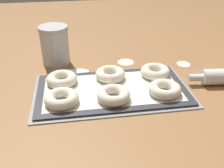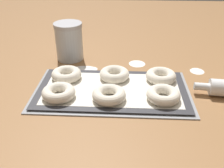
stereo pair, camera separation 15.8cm
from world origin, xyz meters
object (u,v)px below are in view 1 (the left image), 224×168
Objects in this scene: baking_tray at (112,90)px; bagel_front_right at (165,89)px; bagel_front_center at (113,95)px; bagel_back_center at (110,74)px; bagel_front_left at (62,98)px; bagel_back_right at (155,72)px; bagel_back_left at (62,79)px; flour_canister at (55,45)px.

baking_tray is 0.18m from bagel_front_right.
bagel_back_center is at bearing 85.50° from bagel_front_center.
bagel_back_right is (0.34, 0.13, 0.00)m from bagel_front_left.
bagel_back_center is (0.17, 0.01, 0.00)m from bagel_back_left.
bagel_front_right is at bearing -39.23° from bagel_back_center.
baking_tray is at bearing -53.33° from flour_canister.
bagel_back_center is (0.01, 0.14, 0.00)m from bagel_front_center.
baking_tray is 0.18m from bagel_back_right.
bagel_back_left is at bearing 141.37° from bagel_front_center.
bagel_front_left is 1.00× the size of bagel_front_right.
bagel_front_left reaches higher than baking_tray.
bagel_back_left is 0.21m from flour_canister.
bagel_back_right is at bearing 20.97° from bagel_front_left.
flour_canister is (-0.36, 0.32, 0.05)m from bagel_front_right.
bagel_front_center is 0.17m from bagel_front_right.
bagel_back_right is at bearing 21.09° from baking_tray.
bagel_back_center is 0.28m from flour_canister.
bagel_back_left reaches higher than baking_tray.
flour_canister is at bearing 136.43° from bagel_back_center.
bagel_front_right is 0.13m from bagel_back_right.
baking_tray is 0.33m from flour_canister.
bagel_front_right is at bearing -19.95° from bagel_back_left.
bagel_front_center is 1.00× the size of bagel_back_right.
bagel_back_right is (0.17, -0.00, 0.00)m from bagel_back_center.
bagel_back_left is (-0.00, 0.12, 0.00)m from bagel_front_left.
bagel_back_center is 0.17m from bagel_back_right.
baking_tray is 3.39× the size of flour_canister.
bagel_front_left is 0.33m from bagel_front_right.
bagel_front_center is (-0.01, -0.07, 0.02)m from baking_tray.
flour_canister is at bearing 94.49° from bagel_front_left.
baking_tray is 4.91× the size of bagel_front_center.
bagel_front_center is 0.21m from bagel_back_left.
bagel_back_left is at bearing 160.05° from bagel_front_right.
bagel_back_left is at bearing 90.13° from bagel_front_left.
flour_canister reaches higher than baking_tray.
bagel_front_center is 0.69× the size of flour_canister.
bagel_back_left is (-0.33, 0.12, 0.00)m from bagel_front_right.
bagel_front_left is 0.33m from flour_canister.
bagel_back_right is (0.18, 0.13, 0.00)m from bagel_front_center.
flour_canister reaches higher than bagel_front_right.
bagel_front_center and bagel_back_right have the same top height.
bagel_back_center and bagel_back_right have the same top height.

